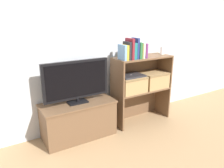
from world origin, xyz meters
TOP-DOWN VIEW (x-y plane):
  - ground_plane at (0.00, 0.00)m, footprint 16.00×16.00m
  - wall_back at (0.00, 0.41)m, footprint 10.00×0.05m
  - tv_stand at (-0.44, 0.19)m, footprint 0.84×0.39m
  - tv at (-0.44, 0.18)m, footprint 0.76×0.14m
  - bookshelf_lower_tier at (0.45, 0.21)m, footprint 0.78×0.31m
  - bookshelf_upper_tier at (0.45, 0.21)m, footprint 0.78×0.31m
  - book_skyblue at (0.11, 0.10)m, footprint 0.03×0.15m
  - book_mustard at (0.14, 0.10)m, footprint 0.03×0.15m
  - book_charcoal at (0.18, 0.10)m, footprint 0.03×0.15m
  - book_maroon at (0.21, 0.10)m, footprint 0.03×0.16m
  - book_teal at (0.26, 0.10)m, footprint 0.04×0.14m
  - book_navy at (0.30, 0.10)m, footprint 0.03×0.13m
  - book_forest at (0.33, 0.10)m, footprint 0.03×0.15m
  - book_olive at (0.36, 0.10)m, footprint 0.02×0.15m
  - book_ivory at (0.38, 0.10)m, footprint 0.03×0.13m
  - book_plum at (0.42, 0.10)m, footprint 0.03×0.15m
  - baby_monitor at (0.79, 0.15)m, footprint 0.05×0.04m
  - storage_basket_left at (0.27, 0.14)m, footprint 0.35×0.27m
  - storage_basket_right at (0.64, 0.14)m, footprint 0.35×0.27m
  - laptop at (0.27, 0.14)m, footprint 0.31×0.23m

SIDE VIEW (x-z plane):
  - ground_plane at x=0.00m, z-range 0.00..0.00m
  - tv_stand at x=-0.44m, z-range 0.00..0.43m
  - bookshelf_lower_tier at x=0.45m, z-range 0.06..0.50m
  - storage_basket_left at x=0.27m, z-range 0.45..0.66m
  - storage_basket_right at x=0.64m, z-range 0.45..0.66m
  - laptop at x=0.27m, z-range 0.65..0.67m
  - tv at x=-0.44m, z-range 0.44..0.93m
  - bookshelf_upper_tier at x=0.45m, z-range 0.50..0.93m
  - baby_monitor at x=0.79m, z-range 0.86..1.00m
  - book_mustard at x=0.14m, z-range 0.88..1.05m
  - book_skyblue at x=0.11m, z-range 0.88..1.05m
  - book_plum at x=0.42m, z-range 0.88..1.05m
  - book_olive at x=0.36m, z-range 0.88..1.05m
  - book_ivory at x=0.38m, z-range 0.88..1.06m
  - book_teal at x=0.26m, z-range 0.88..1.07m
  - book_forest at x=0.33m, z-range 0.88..1.07m
  - book_charcoal at x=0.18m, z-range 0.88..1.08m
  - book_maroon at x=0.21m, z-range 0.88..1.12m
  - book_navy at x=0.30m, z-range 0.88..1.12m
  - wall_back at x=0.00m, z-range 0.00..2.40m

